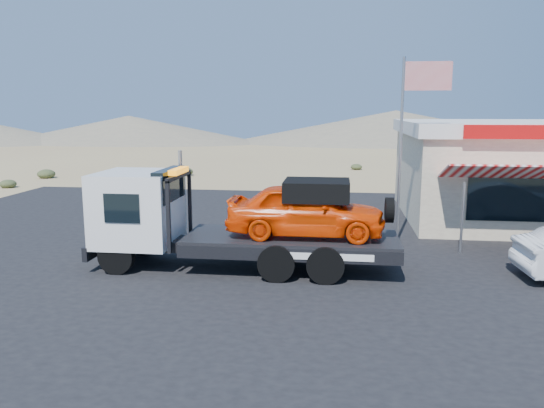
% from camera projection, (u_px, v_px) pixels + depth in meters
% --- Properties ---
extents(ground, '(120.00, 120.00, 0.00)m').
position_uv_depth(ground, '(232.00, 279.00, 13.92)').
color(ground, '#9D8159').
rests_on(ground, ground).
extents(asphalt_lot, '(32.00, 24.00, 0.02)m').
position_uv_depth(asphalt_lot, '(314.00, 251.00, 16.60)').
color(asphalt_lot, black).
rests_on(asphalt_lot, ground).
extents(tow_truck, '(8.28, 2.46, 2.77)m').
position_uv_depth(tow_truck, '(236.00, 216.00, 14.59)').
color(tow_truck, black).
rests_on(tow_truck, asphalt_lot).
extents(jerky_store, '(10.40, 9.97, 3.90)m').
position_uv_depth(jerky_store, '(536.00, 170.00, 21.04)').
color(jerky_store, '#BFAD90').
rests_on(jerky_store, asphalt_lot).
extents(flagpole, '(1.55, 0.10, 6.00)m').
position_uv_depth(flagpole, '(409.00, 129.00, 17.04)').
color(flagpole, '#99999E').
rests_on(flagpole, asphalt_lot).
extents(distant_hills, '(126.00, 48.00, 4.20)m').
position_uv_depth(distant_hills, '(242.00, 128.00, 68.63)').
color(distant_hills, '#726B59').
rests_on(distant_hills, ground).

